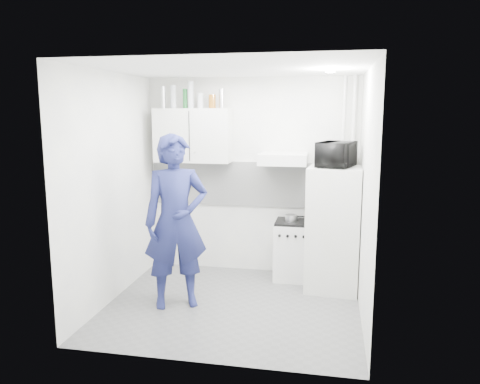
# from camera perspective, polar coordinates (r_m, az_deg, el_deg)

# --- Properties ---
(floor) EXTENTS (2.80, 2.80, 0.00)m
(floor) POSITION_cam_1_polar(r_m,az_deg,el_deg) (5.43, -0.90, -13.64)
(floor) COLOR #545454
(floor) RESTS_ON ground
(ceiling) EXTENTS (2.80, 2.80, 0.00)m
(ceiling) POSITION_cam_1_polar(r_m,az_deg,el_deg) (5.00, -0.99, 14.84)
(ceiling) COLOR white
(ceiling) RESTS_ON wall_back
(wall_back) EXTENTS (2.80, 0.00, 2.80)m
(wall_back) POSITION_cam_1_polar(r_m,az_deg,el_deg) (6.27, 1.41, 1.90)
(wall_back) COLOR white
(wall_back) RESTS_ON floor
(wall_left) EXTENTS (0.00, 2.60, 2.60)m
(wall_left) POSITION_cam_1_polar(r_m,az_deg,el_deg) (5.51, -15.33, 0.47)
(wall_left) COLOR white
(wall_left) RESTS_ON floor
(wall_right) EXTENTS (0.00, 2.60, 2.60)m
(wall_right) POSITION_cam_1_polar(r_m,az_deg,el_deg) (4.97, 15.07, -0.52)
(wall_right) COLOR white
(wall_right) RESTS_ON floor
(person) EXTENTS (0.83, 0.71, 1.93)m
(person) POSITION_cam_1_polar(r_m,az_deg,el_deg) (5.20, -7.79, -3.60)
(person) COLOR navy
(person) RESTS_ON floor
(stove) EXTENTS (0.47, 0.47, 0.74)m
(stove) POSITION_cam_1_polar(r_m,az_deg,el_deg) (6.16, 6.45, -7.15)
(stove) COLOR silver
(stove) RESTS_ON floor
(fridge) EXTENTS (0.68, 0.68, 1.51)m
(fridge) POSITION_cam_1_polar(r_m,az_deg,el_deg) (5.79, 11.36, -4.43)
(fridge) COLOR silver
(fridge) RESTS_ON floor
(stove_top) EXTENTS (0.45, 0.45, 0.03)m
(stove_top) POSITION_cam_1_polar(r_m,az_deg,el_deg) (6.06, 6.52, -3.65)
(stove_top) COLOR black
(stove_top) RESTS_ON stove
(saucepan) EXTENTS (0.15, 0.15, 0.09)m
(saucepan) POSITION_cam_1_polar(r_m,az_deg,el_deg) (6.02, 6.24, -3.16)
(saucepan) COLOR silver
(saucepan) RESTS_ON stove_top
(microwave) EXTENTS (0.62, 0.50, 0.30)m
(microwave) POSITION_cam_1_polar(r_m,az_deg,el_deg) (5.64, 11.67, 4.52)
(microwave) COLOR black
(microwave) RESTS_ON fridge
(bottle_a) EXTENTS (0.07, 0.07, 0.29)m
(bottle_a) POSITION_cam_1_polar(r_m,az_deg,el_deg) (6.34, -9.35, 11.32)
(bottle_a) COLOR silver
(bottle_a) RESTS_ON upper_cabinet
(bottle_b) EXTENTS (0.08, 0.08, 0.30)m
(bottle_b) POSITION_cam_1_polar(r_m,az_deg,el_deg) (6.30, -8.15, 11.41)
(bottle_b) COLOR #B2B7BC
(bottle_b) RESTS_ON upper_cabinet
(bottle_c) EXTENTS (0.06, 0.06, 0.25)m
(bottle_c) POSITION_cam_1_polar(r_m,az_deg,el_deg) (6.24, -6.70, 11.24)
(bottle_c) COLOR #144C1E
(bottle_c) RESTS_ON upper_cabinet
(bottle_d) EXTENTS (0.08, 0.08, 0.35)m
(bottle_d) POSITION_cam_1_polar(r_m,az_deg,el_deg) (6.22, -6.03, 11.70)
(bottle_d) COLOR #B2B7BC
(bottle_d) RESTS_ON upper_cabinet
(canister_a) EXTENTS (0.08, 0.08, 0.19)m
(canister_a) POSITION_cam_1_polar(r_m,az_deg,el_deg) (6.18, -4.85, 11.02)
(canister_a) COLOR #B2B7BC
(canister_a) RESTS_ON upper_cabinet
(canister_b) EXTENTS (0.09, 0.09, 0.17)m
(canister_b) POSITION_cam_1_polar(r_m,az_deg,el_deg) (6.14, -3.41, 10.96)
(canister_b) COLOR brown
(canister_b) RESTS_ON upper_cabinet
(bottle_e) EXTENTS (0.06, 0.06, 0.25)m
(bottle_e) POSITION_cam_1_polar(r_m,az_deg,el_deg) (6.12, -2.29, 11.31)
(bottle_e) COLOR silver
(bottle_e) RESTS_ON upper_cabinet
(upper_cabinet) EXTENTS (1.00, 0.35, 0.70)m
(upper_cabinet) POSITION_cam_1_polar(r_m,az_deg,el_deg) (6.22, -5.72, 6.88)
(upper_cabinet) COLOR silver
(upper_cabinet) RESTS_ON wall_back
(range_hood) EXTENTS (0.60, 0.50, 0.14)m
(range_hood) POSITION_cam_1_polar(r_m,az_deg,el_deg) (5.93, 5.32, 4.04)
(range_hood) COLOR silver
(range_hood) RESTS_ON wall_back
(backsplash) EXTENTS (2.74, 0.03, 0.60)m
(backsplash) POSITION_cam_1_polar(r_m,az_deg,el_deg) (6.27, 1.38, 0.98)
(backsplash) COLOR white
(backsplash) RESTS_ON wall_back
(pipe_a) EXTENTS (0.05, 0.05, 2.60)m
(pipe_a) POSITION_cam_1_polar(r_m,az_deg,el_deg) (6.11, 13.39, 1.44)
(pipe_a) COLOR silver
(pipe_a) RESTS_ON floor
(pipe_b) EXTENTS (0.04, 0.04, 2.60)m
(pipe_b) POSITION_cam_1_polar(r_m,az_deg,el_deg) (6.11, 12.27, 1.47)
(pipe_b) COLOR silver
(pipe_b) RESTS_ON floor
(ceiling_spot_fixture) EXTENTS (0.10, 0.10, 0.02)m
(ceiling_spot_fixture) POSITION_cam_1_polar(r_m,az_deg,el_deg) (5.09, 10.93, 14.24)
(ceiling_spot_fixture) COLOR white
(ceiling_spot_fixture) RESTS_ON ceiling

